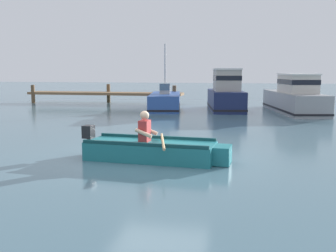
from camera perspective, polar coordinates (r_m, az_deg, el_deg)
name	(u,v)px	position (r m, az deg, el deg)	size (l,w,h in m)	color
ground_plane	(159,155)	(10.08, -1.29, -4.22)	(120.00, 120.00, 0.00)	slate
wooden_dock	(105,94)	(26.20, -9.19, 4.70)	(10.37, 1.64, 1.25)	brown
rowboat_with_person	(153,150)	(9.47, -2.14, -3.47)	(3.72, 1.96, 1.19)	#1E727A
moored_boat_blue	(165,102)	(21.99, -0.42, 3.58)	(2.41, 5.27, 3.60)	#2D519E
moored_boat_navy	(226,95)	(21.56, 8.43, 4.53)	(2.40, 4.80, 2.27)	#19234C
moored_boat_grey	(294,98)	(21.38, 17.95, 3.97)	(2.84, 6.56, 2.01)	gray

